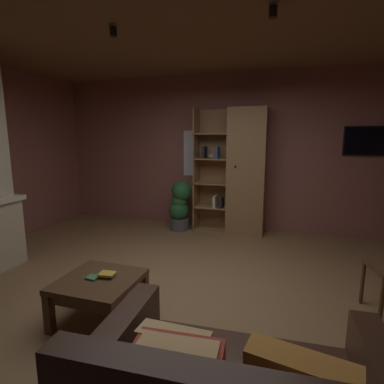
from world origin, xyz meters
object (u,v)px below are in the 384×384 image
object	(u,v)px
table_book_1	(107,274)
wall_mounted_tv	(372,141)
potted_floor_plant	(180,205)
table_book_0	(93,278)
coffee_table	(99,287)
bookshelf_cabinet	(242,172)

from	to	relation	value
table_book_1	wall_mounted_tv	bearing A→B (deg)	49.58
potted_floor_plant	wall_mounted_tv	world-z (taller)	wall_mounted_tv
table_book_0	table_book_1	distance (m)	0.13
coffee_table	potted_floor_plant	bearing A→B (deg)	95.22
coffee_table	table_book_0	bearing A→B (deg)	-160.48
coffee_table	table_book_1	xyz separation A→B (m)	(0.06, 0.05, 0.11)
bookshelf_cabinet	wall_mounted_tv	bearing A→B (deg)	6.10
bookshelf_cabinet	potted_floor_plant	world-z (taller)	bookshelf_cabinet
table_book_0	bookshelf_cabinet	bearing A→B (deg)	74.33
coffee_table	table_book_0	xyz separation A→B (m)	(-0.05, -0.02, 0.09)
coffee_table	wall_mounted_tv	world-z (taller)	wall_mounted_tv
coffee_table	table_book_0	world-z (taller)	table_book_0
bookshelf_cabinet	table_book_1	world-z (taller)	bookshelf_cabinet
bookshelf_cabinet	table_book_1	bearing A→B (deg)	-104.06
coffee_table	bookshelf_cabinet	bearing A→B (deg)	75.12
table_book_0	wall_mounted_tv	bearing A→B (deg)	49.04
table_book_1	potted_floor_plant	distance (m)	2.84
table_book_0	wall_mounted_tv	distance (m)	4.47
potted_floor_plant	table_book_1	bearing A→B (deg)	-83.52
potted_floor_plant	coffee_table	bearing A→B (deg)	-84.78
potted_floor_plant	wall_mounted_tv	bearing A→B (deg)	6.95
potted_floor_plant	table_book_0	bearing A→B (deg)	-85.79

